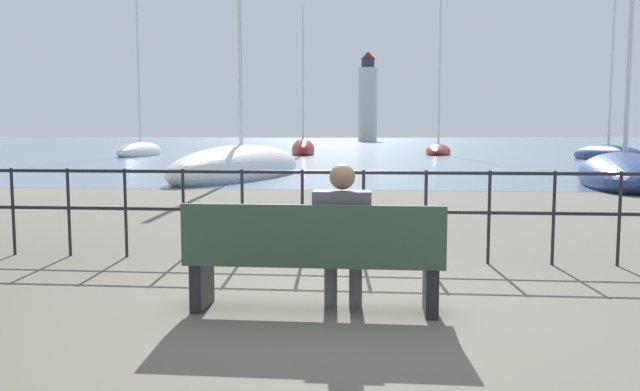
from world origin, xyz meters
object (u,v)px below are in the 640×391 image
(sailboat_0, at_px, (141,151))
(sailboat_3, at_px, (241,168))
(sailboat_5, at_px, (624,174))
(harbor_lighthouse, at_px, (368,100))
(sailboat_4, at_px, (438,150))
(sailboat_1, at_px, (303,149))
(seated_person_left, at_px, (342,230))
(park_bench, at_px, (313,259))
(sailboat_2, at_px, (608,154))

(sailboat_0, bearing_deg, sailboat_3, -65.00)
(sailboat_0, xyz_separation_m, sailboat_5, (23.97, -23.04, -0.06))
(sailboat_3, bearing_deg, sailboat_5, 5.64)
(harbor_lighthouse, bearing_deg, sailboat_0, -97.95)
(sailboat_4, xyz_separation_m, sailboat_5, (2.79, -28.82, -0.02))
(sailboat_1, height_order, harbor_lighthouse, harbor_lighthouse)
(seated_person_left, bearing_deg, harbor_lighthouse, 90.96)
(park_bench, distance_m, sailboat_3, 16.40)
(sailboat_0, height_order, sailboat_2, sailboat_0)
(sailboat_1, distance_m, harbor_lighthouse, 96.87)
(harbor_lighthouse, bearing_deg, sailboat_4, -85.70)
(sailboat_3, bearing_deg, sailboat_2, 55.81)
(sailboat_1, relative_size, harbor_lighthouse, 0.57)
(sailboat_4, relative_size, harbor_lighthouse, 0.62)
(sailboat_4, xyz_separation_m, harbor_lighthouse, (-7.13, 94.87, 9.10))
(sailboat_0, xyz_separation_m, harbor_lighthouse, (14.05, 100.65, 9.06))
(sailboat_5, height_order, harbor_lighthouse, harbor_lighthouse)
(sailboat_0, relative_size, sailboat_3, 1.33)
(park_bench, bearing_deg, harbor_lighthouse, 90.87)
(sailboat_0, distance_m, sailboat_4, 21.95)
(sailboat_4, bearing_deg, sailboat_0, -157.74)
(seated_person_left, height_order, sailboat_3, sailboat_3)
(park_bench, distance_m, seated_person_left, 0.33)
(park_bench, relative_size, sailboat_3, 0.23)
(park_bench, height_order, sailboat_1, sailboat_1)
(sailboat_2, height_order, sailboat_4, sailboat_4)
(park_bench, relative_size, sailboat_2, 0.18)
(seated_person_left, relative_size, sailboat_1, 0.11)
(sailboat_1, bearing_deg, sailboat_4, 1.86)
(park_bench, distance_m, sailboat_0, 40.80)
(sailboat_1, bearing_deg, harbor_lighthouse, 81.48)
(seated_person_left, bearing_deg, sailboat_0, 113.64)
(sailboat_2, height_order, sailboat_5, sailboat_2)
(sailboat_4, bearing_deg, sailboat_5, -77.47)
(sailboat_0, bearing_deg, seated_person_left, -70.44)
(sailboat_5, relative_size, harbor_lighthouse, 0.45)
(sailboat_3, xyz_separation_m, sailboat_5, (11.96, -1.44, -0.05))
(seated_person_left, distance_m, sailboat_1, 41.99)
(sailboat_1, height_order, sailboat_4, sailboat_4)
(sailboat_5, bearing_deg, sailboat_0, 152.43)
(sailboat_3, height_order, sailboat_4, sailboat_4)
(sailboat_0, relative_size, sailboat_2, 1.06)
(sailboat_3, relative_size, sailboat_4, 0.73)
(park_bench, bearing_deg, seated_person_left, 19.03)
(sailboat_5, bearing_deg, sailboat_4, 111.83)
(sailboat_0, bearing_deg, park_bench, -70.78)
(seated_person_left, relative_size, sailboat_3, 0.13)
(seated_person_left, xyz_separation_m, sailboat_5, (7.60, 14.36, -0.38))
(seated_person_left, distance_m, harbor_lighthouse, 138.34)
(park_bench, bearing_deg, sailboat_0, 113.30)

